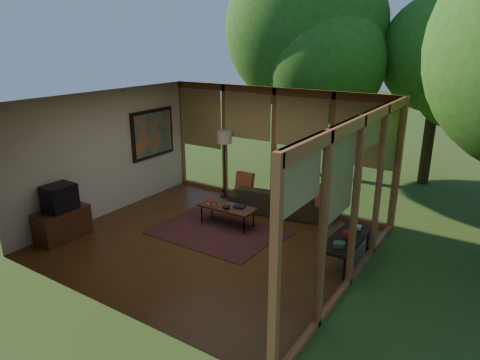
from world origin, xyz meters
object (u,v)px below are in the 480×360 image
Objects in this scene: floor_lamp at (224,141)px; coffee_table at (227,208)px; sofa at (274,199)px; television at (60,198)px; media_cabinet at (63,224)px; side_console at (344,239)px.

coffee_table is at bearing -53.59° from floor_lamp.
television is (-2.76, -3.44, 0.56)m from sofa.
side_console is (4.87, 2.11, 0.11)m from media_cabinet.
media_cabinet is at bearing 38.42° from sofa.
television reaches higher than media_cabinet.
media_cabinet is (-2.78, -3.44, 0.01)m from sofa.
side_console is at bearing 135.04° from sofa.
sofa is 3.60× the size of television.
side_console is at bearing 23.55° from television.
coffee_table is (2.33, 2.24, 0.09)m from media_cabinet.
floor_lamp is (-1.50, 0.22, 1.12)m from sofa.
media_cabinet is 0.83× the size of coffee_table.
sofa is at bearing 51.23° from television.
sofa is 1.20× the size of floor_lamp.
sofa is 2.48m from side_console.
floor_lamp is (1.26, 3.66, 0.56)m from television.
sofa is 4.44m from television.
side_console is (2.09, -1.32, 0.12)m from sofa.
floor_lamp reaches higher than side_console.
media_cabinet is at bearing 180.00° from television.
television is (0.02, 0.00, 0.55)m from media_cabinet.
sofa is at bearing 147.65° from side_console.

